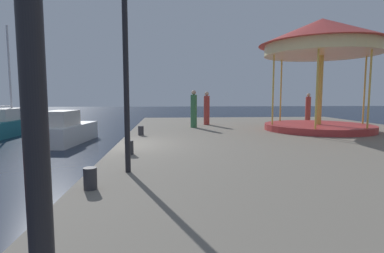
% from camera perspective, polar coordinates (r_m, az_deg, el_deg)
% --- Properties ---
extents(ground_plane, '(120.00, 120.00, 0.00)m').
position_cam_1_polar(ground_plane, '(10.92, -14.11, -7.51)').
color(ground_plane, black).
extents(quay_dock, '(14.49, 25.67, 0.80)m').
position_cam_1_polar(quay_dock, '(11.99, 22.56, -4.64)').
color(quay_dock, gray).
rests_on(quay_dock, ground).
extents(motorboat_white, '(2.19, 4.68, 1.74)m').
position_cam_1_polar(motorboat_white, '(17.11, -22.87, -0.75)').
color(motorboat_white, white).
rests_on(motorboat_white, ground).
extents(sailboat_teal, '(1.98, 6.19, 6.99)m').
position_cam_1_polar(sailboat_teal, '(22.39, -31.89, 0.28)').
color(sailboat_teal, '#19606B').
rests_on(sailboat_teal, ground).
extents(carousel, '(5.93, 5.93, 5.36)m').
position_cam_1_polar(carousel, '(16.09, 23.41, 13.60)').
color(carousel, '#B23333').
rests_on(carousel, quay_dock).
extents(lamp_post_mid_promenade, '(0.36, 0.36, 4.10)m').
position_cam_1_polar(lamp_post_mid_promenade, '(6.78, -12.59, 15.31)').
color(lamp_post_mid_promenade, black).
rests_on(lamp_post_mid_promenade, quay_dock).
extents(bollard_north, '(0.24, 0.24, 0.40)m').
position_cam_1_polar(bollard_north, '(13.09, -9.71, -0.77)').
color(bollard_north, '#2D2D33').
rests_on(bollard_north, quay_dock).
extents(bollard_center, '(0.24, 0.24, 0.40)m').
position_cam_1_polar(bollard_center, '(5.80, -18.82, -9.36)').
color(bollard_center, '#2D2D33').
rests_on(bollard_center, quay_dock).
extents(bollard_south, '(0.24, 0.24, 0.40)m').
position_cam_1_polar(bollard_south, '(8.89, -11.85, -3.93)').
color(bollard_south, '#2D2D33').
rests_on(bollard_south, quay_dock).
extents(person_by_the_water, '(0.34, 0.34, 1.99)m').
position_cam_1_polar(person_by_the_water, '(15.98, 0.33, 3.16)').
color(person_by_the_water, '#387247').
rests_on(person_by_the_water, quay_dock).
extents(person_near_carousel, '(0.34, 0.34, 1.87)m').
position_cam_1_polar(person_near_carousel, '(21.38, 21.24, 3.29)').
color(person_near_carousel, '#B23833').
rests_on(person_near_carousel, quay_dock).
extents(person_far_corner, '(0.34, 0.34, 1.93)m').
position_cam_1_polar(person_far_corner, '(17.58, 2.81, 3.31)').
color(person_far_corner, '#B23833').
rests_on(person_far_corner, quay_dock).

